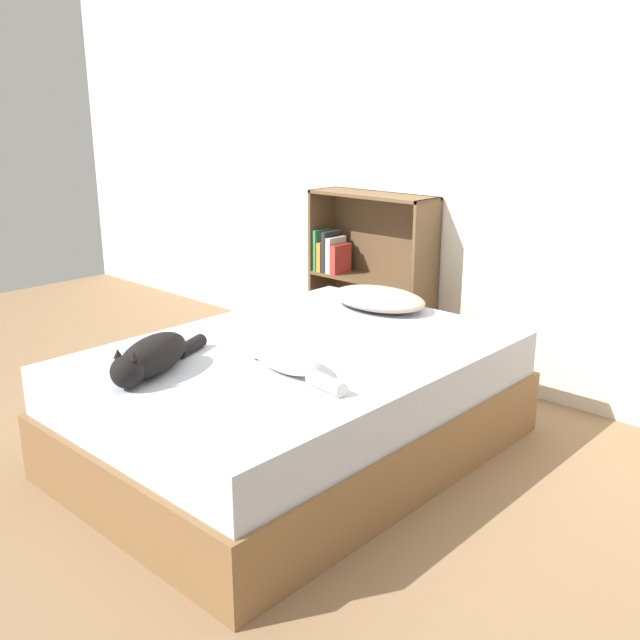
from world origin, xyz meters
TOP-DOWN VIEW (x-y plane):
  - ground_plane at (0.00, 0.00)m, footprint 8.00×8.00m
  - wall_back at (0.00, 1.41)m, footprint 8.00×0.06m
  - bed at (0.00, 0.00)m, footprint 1.40×1.98m
  - pillow at (-0.15, 0.77)m, footprint 0.56×0.37m
  - cat_light at (0.14, -0.24)m, footprint 0.61×0.22m
  - cat_dark at (-0.20, -0.64)m, footprint 0.32×0.59m
  - bookshelf at (-0.61, 1.28)m, footprint 0.83×0.26m

SIDE VIEW (x-z plane):
  - ground_plane at x=0.00m, z-range 0.00..0.00m
  - bed at x=0.00m, z-range 0.00..0.51m
  - bookshelf at x=-0.61m, z-range 0.01..1.07m
  - pillow at x=-0.15m, z-range 0.52..0.62m
  - cat_light at x=0.14m, z-range 0.51..0.65m
  - cat_dark at x=-0.20m, z-range 0.52..0.67m
  - wall_back at x=0.00m, z-range 0.00..2.50m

